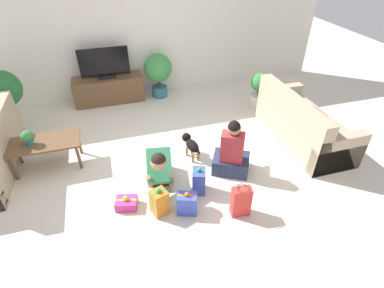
% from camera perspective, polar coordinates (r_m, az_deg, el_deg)
% --- Properties ---
extents(ground_plane, '(16.00, 16.00, 0.00)m').
position_cam_1_polar(ground_plane, '(4.64, -6.30, -3.98)').
color(ground_plane, beige).
extents(wall_back, '(8.40, 0.06, 2.60)m').
position_cam_1_polar(wall_back, '(6.41, -12.05, 20.16)').
color(wall_back, white).
rests_on(wall_back, ground_plane).
extents(sofa_right, '(0.83, 1.84, 0.85)m').
position_cam_1_polar(sofa_right, '(5.31, 20.20, 3.49)').
color(sofa_right, tan).
rests_on(sofa_right, ground_plane).
extents(coffee_table, '(1.00, 0.51, 0.44)m').
position_cam_1_polar(coffee_table, '(4.88, -26.28, -0.14)').
color(coffee_table, brown).
rests_on(coffee_table, ground_plane).
extents(tv_console, '(1.38, 0.43, 0.53)m').
position_cam_1_polar(tv_console, '(6.47, -15.53, 9.94)').
color(tv_console, brown).
rests_on(tv_console, ground_plane).
extents(tv, '(0.95, 0.20, 0.60)m').
position_cam_1_polar(tv, '(6.27, -16.31, 14.27)').
color(tv, black).
rests_on(tv, tv_console).
extents(potted_plant_back_right, '(0.58, 0.58, 0.92)m').
position_cam_1_polar(potted_plant_back_right, '(6.38, -6.47, 13.75)').
color(potted_plant_back_right, '#336B84').
rests_on(potted_plant_back_right, ground_plane).
extents(potted_plant_corner_left, '(0.63, 0.63, 1.06)m').
position_cam_1_polar(potted_plant_corner_left, '(6.09, -32.33, 8.54)').
color(potted_plant_corner_left, beige).
rests_on(potted_plant_corner_left, ground_plane).
extents(potted_plant_corner_right, '(0.36, 0.36, 0.72)m').
position_cam_1_polar(potted_plant_corner_right, '(6.13, 12.69, 9.95)').
color(potted_plant_corner_right, beige).
rests_on(potted_plant_corner_right, ground_plane).
extents(person_kneeling, '(0.43, 0.78, 0.76)m').
position_cam_1_polar(person_kneeling, '(4.08, -6.21, -4.41)').
color(person_kneeling, '#23232D').
rests_on(person_kneeling, ground_plane).
extents(person_sitting, '(0.65, 0.61, 0.89)m').
position_cam_1_polar(person_sitting, '(4.35, 7.56, -1.86)').
color(person_sitting, '#283351').
rests_on(person_sitting, ground_plane).
extents(dog, '(0.22, 0.50, 0.35)m').
position_cam_1_polar(dog, '(4.65, -0.25, -0.00)').
color(dog, black).
rests_on(dog, ground_plane).
extents(gift_box_a, '(0.31, 0.27, 0.19)m').
position_cam_1_polar(gift_box_a, '(4.04, -12.38, -10.92)').
color(gift_box_a, '#CC3389').
rests_on(gift_box_a, ground_plane).
extents(gift_box_b, '(0.29, 0.24, 0.34)m').
position_cam_1_polar(gift_box_b, '(3.84, -0.94, -11.26)').
color(gift_box_b, '#3D51BC').
rests_on(gift_box_b, ground_plane).
extents(gift_box_c, '(0.23, 0.26, 0.41)m').
position_cam_1_polar(gift_box_c, '(4.08, 1.32, -7.06)').
color(gift_box_c, '#3D51BC').
rests_on(gift_box_c, ground_plane).
extents(gift_box_d, '(0.24, 0.23, 0.41)m').
position_cam_1_polar(gift_box_d, '(3.83, -6.21, -10.95)').
color(gift_box_d, orange).
rests_on(gift_box_d, ground_plane).
extents(gift_bag_a, '(0.25, 0.17, 0.45)m').
position_cam_1_polar(gift_bag_a, '(3.82, 9.29, -10.71)').
color(gift_bag_a, red).
rests_on(gift_bag_a, ground_plane).
extents(tabletop_plant, '(0.17, 0.17, 0.22)m').
position_cam_1_polar(tabletop_plant, '(4.82, -28.87, 1.13)').
color(tabletop_plant, '#336B84').
rests_on(tabletop_plant, coffee_table).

